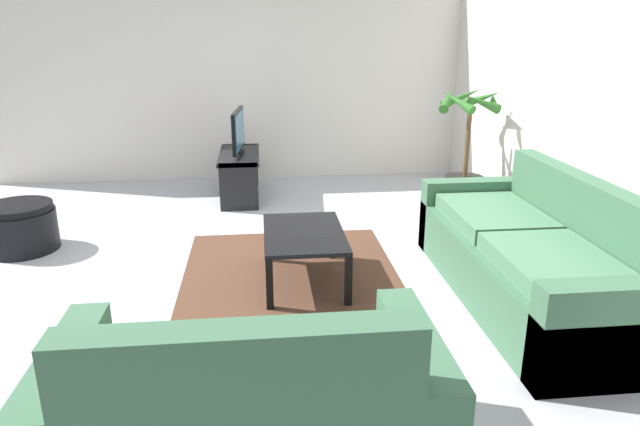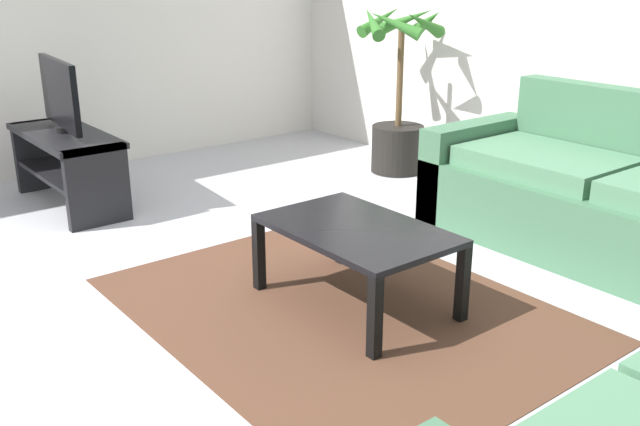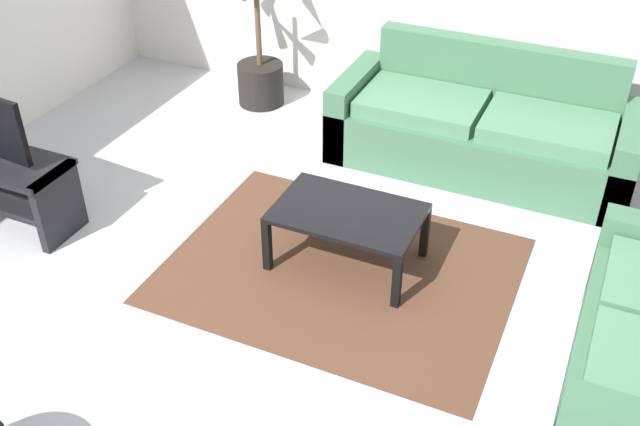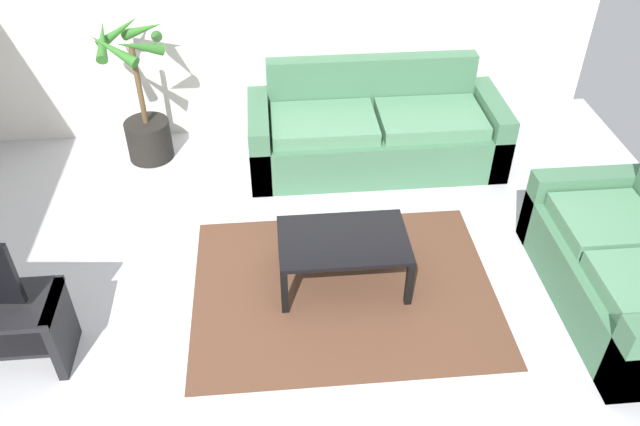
{
  "view_description": "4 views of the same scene",
  "coord_description": "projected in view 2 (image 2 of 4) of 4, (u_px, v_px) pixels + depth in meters",
  "views": [
    {
      "loc": [
        4.38,
        0.39,
        1.88
      ],
      "look_at": [
        0.59,
        0.8,
        0.64
      ],
      "focal_mm": 32.05,
      "sensor_mm": 36.0,
      "label": 1
    },
    {
      "loc": [
        2.73,
        -1.42,
        1.6
      ],
      "look_at": [
        0.36,
        0.45,
        0.54
      ],
      "focal_mm": 40.17,
      "sensor_mm": 36.0,
      "label": 2
    },
    {
      "loc": [
        1.73,
        -2.86,
        3.07
      ],
      "look_at": [
        0.28,
        0.35,
        0.61
      ],
      "focal_mm": 41.54,
      "sensor_mm": 36.0,
      "label": 3
    },
    {
      "loc": [
        -0.16,
        -2.71,
        3.35
      ],
      "look_at": [
        0.15,
        0.7,
        0.66
      ],
      "focal_mm": 35.78,
      "sensor_mm": 36.0,
      "label": 4
    }
  ],
  "objects": [
    {
      "name": "area_rug",
      "position": [
        340.0,
        308.0,
        3.5
      ],
      "size": [
        2.2,
        1.7,
        0.01
      ],
      "primitive_type": "cube",
      "color": "#513323",
      "rests_on": "ground"
    },
    {
      "name": "couch_main",
      "position": [
        625.0,
        207.0,
        4.02
      ],
      "size": [
        2.3,
        0.9,
        0.9
      ],
      "color": "#3F6B4C",
      "rests_on": "ground"
    },
    {
      "name": "coffee_table",
      "position": [
        356.0,
        237.0,
        3.44
      ],
      "size": [
        0.93,
        0.6,
        0.41
      ],
      "color": "black",
      "rests_on": "ground"
    },
    {
      "name": "potted_palm",
      "position": [
        398.0,
        113.0,
        5.68
      ],
      "size": [
        0.65,
        0.7,
        1.31
      ],
      "color": "black",
      "rests_on": "ground"
    },
    {
      "name": "ground_plane",
      "position": [
        199.0,
        321.0,
        3.38
      ],
      "size": [
        6.6,
        6.6,
        0.0
      ],
      "primitive_type": "plane",
      "color": "#B2B2B7"
    },
    {
      "name": "wall_back",
      "position": [
        592.0,
        4.0,
        4.69
      ],
      "size": [
        6.0,
        0.06,
        2.7
      ],
      "primitive_type": "cube",
      "color": "silver",
      "rests_on": "ground"
    },
    {
      "name": "tv",
      "position": [
        60.0,
        94.0,
        4.76
      ],
      "size": [
        0.8,
        0.12,
        0.49
      ],
      "color": "black",
      "rests_on": "tv_stand"
    },
    {
      "name": "tv_stand",
      "position": [
        67.0,
        158.0,
        4.9
      ],
      "size": [
        1.1,
        0.45,
        0.52
      ],
      "color": "black",
      "rests_on": "ground"
    }
  ]
}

